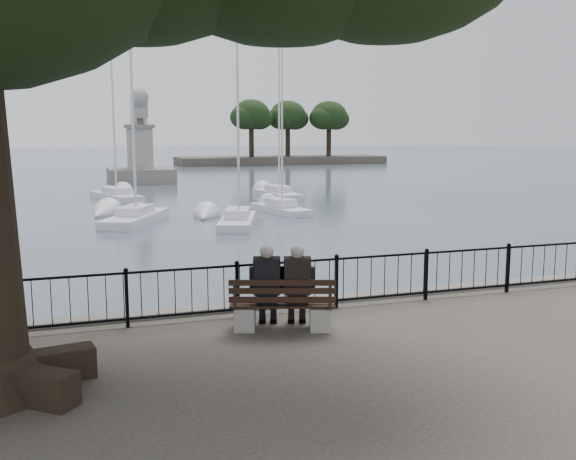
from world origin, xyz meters
name	(u,v)px	position (x,y,z in m)	size (l,w,h in m)	color
harbor	(280,330)	(0.00, 3.00, -0.50)	(260.00, 260.00, 1.20)	#62605D
railing	(288,284)	(0.00, 2.50, 0.56)	(22.06, 0.06, 1.00)	black
bench	(282,311)	(-0.45, 1.46, 0.34)	(1.90, 1.09, 0.96)	gray
person_left	(267,289)	(-0.67, 1.65, 0.70)	(0.60, 0.83, 1.53)	black
person_right	(297,289)	(-0.17, 1.48, 0.70)	(0.60, 0.83, 1.53)	black
lion_monument	(140,159)	(2.00, 49.94, 1.09)	(5.65, 5.65, 8.42)	#62605D
sailboat_b	(136,216)	(-0.93, 23.49, -0.67)	(4.00, 6.09, 11.68)	silver
sailboat_c	(238,219)	(3.64, 20.98, -0.66)	(3.12, 5.55, 11.38)	silver
sailboat_d	(281,208)	(7.12, 24.99, -0.71)	(2.24, 5.13, 9.05)	silver
sailboat_f	(116,195)	(-1.10, 35.36, -0.65)	(3.28, 6.03, 12.32)	silver
sailboat_g	(278,193)	(9.61, 33.31, -0.70)	(1.96, 5.86, 10.50)	silver
far_shore	(286,136)	(25.54, 79.46, 3.00)	(30.00, 8.60, 9.18)	#39342C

